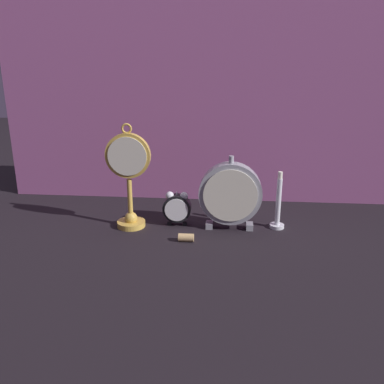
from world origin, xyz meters
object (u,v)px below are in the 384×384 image
at_px(pocket_watch_on_stand, 129,178).
at_px(brass_candlestick, 278,209).
at_px(wine_cork, 186,238).
at_px(alarm_clock_twin_bell, 177,207).
at_px(mantel_clock_silver, 230,194).

relative_size(pocket_watch_on_stand, brass_candlestick, 1.80).
bearing_deg(pocket_watch_on_stand, wine_cork, -27.27).
bearing_deg(alarm_clock_twin_bell, mantel_clock_silver, -5.03).
bearing_deg(pocket_watch_on_stand, mantel_clock_silver, 1.39).
xyz_separation_m(alarm_clock_twin_bell, wine_cork, (0.04, -0.11, -0.05)).
bearing_deg(brass_candlestick, pocket_watch_on_stand, -176.41).
relative_size(alarm_clock_twin_bell, wine_cork, 2.48).
height_order(pocket_watch_on_stand, alarm_clock_twin_bell, pocket_watch_on_stand).
distance_m(alarm_clock_twin_bell, wine_cork, 0.12).
xyz_separation_m(pocket_watch_on_stand, wine_cork, (0.17, -0.09, -0.14)).
bearing_deg(alarm_clock_twin_bell, brass_candlestick, 1.21).
relative_size(mantel_clock_silver, wine_cork, 5.18).
xyz_separation_m(alarm_clock_twin_bell, brass_candlestick, (0.29, 0.01, 0.00)).
bearing_deg(mantel_clock_silver, alarm_clock_twin_bell, 174.97).
height_order(alarm_clock_twin_bell, brass_candlestick, brass_candlestick).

